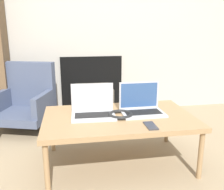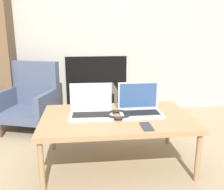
% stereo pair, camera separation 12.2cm
% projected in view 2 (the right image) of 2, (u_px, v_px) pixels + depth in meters
% --- Properties ---
extents(ground_plane, '(14.00, 14.00, 0.00)m').
position_uv_depth(ground_plane, '(122.00, 187.00, 1.69)').
color(ground_plane, '#998466').
extents(wall_back, '(7.00, 0.08, 2.60)m').
position_uv_depth(wall_back, '(102.00, 7.00, 2.98)').
color(wall_back, '#ADA89E').
rests_on(wall_back, ground_plane).
extents(table, '(1.13, 0.69, 0.39)m').
position_uv_depth(table, '(116.00, 120.00, 1.90)').
color(table, '#9E7A51').
rests_on(table, ground_plane).
extents(laptop_left, '(0.34, 0.25, 0.23)m').
position_uv_depth(laptop_left, '(91.00, 108.00, 1.91)').
color(laptop_left, '#B2B2B7').
rests_on(laptop_left, table).
extents(laptop_right, '(0.33, 0.24, 0.23)m').
position_uv_depth(laptop_right, '(140.00, 107.00, 1.95)').
color(laptop_right, '#B2B2B7').
rests_on(laptop_right, table).
extents(headphones, '(0.19, 0.19, 0.03)m').
position_uv_depth(headphones, '(118.00, 115.00, 1.88)').
color(headphones, black).
rests_on(headphones, table).
extents(phone, '(0.07, 0.15, 0.01)m').
position_uv_depth(phone, '(147.00, 126.00, 1.68)').
color(phone, '#333338').
rests_on(phone, table).
extents(tv, '(0.42, 0.43, 0.38)m').
position_uv_depth(tv, '(98.00, 102.00, 3.00)').
color(tv, '#4C473D').
rests_on(tv, ground_plane).
extents(armchair, '(0.69, 0.69, 0.69)m').
position_uv_depth(armchair, '(31.00, 98.00, 2.72)').
color(armchair, '#47516B').
rests_on(armchair, ground_plane).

